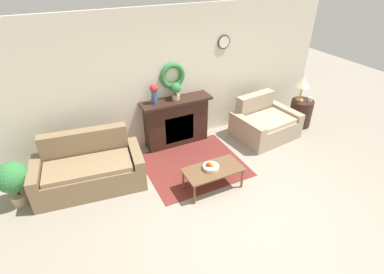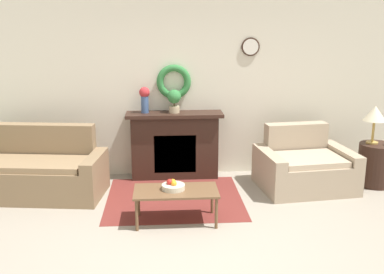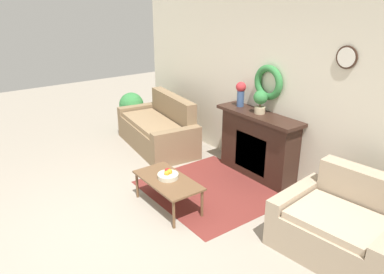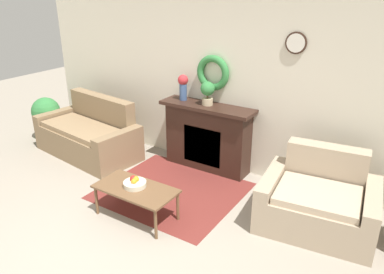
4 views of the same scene
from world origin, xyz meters
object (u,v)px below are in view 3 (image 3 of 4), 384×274
coffee_table (168,182)px  fruit_bowl (168,175)px  vase_on_mantel_left (241,92)px  fireplace (258,144)px  potted_plant_floor_by_couch (132,107)px  couch_left (159,130)px  potted_plant_on_mantel (260,100)px  loveseat_right (342,226)px

coffee_table → fruit_bowl: (-0.03, 0.03, 0.08)m
coffee_table → vase_on_mantel_left: 1.87m
fireplace → potted_plant_floor_by_couch: size_ratio=1.86×
fireplace → fruit_bowl: bearing=-92.5°
fireplace → potted_plant_floor_by_couch: (-3.00, -0.56, -0.03)m
couch_left → fruit_bowl: bearing=-20.9°
coffee_table → potted_plant_on_mantel: 1.80m
fireplace → couch_left: size_ratio=0.76×
fireplace → potted_plant_on_mantel: size_ratio=4.16×
loveseat_right → potted_plant_floor_by_couch: 4.82m
potted_plant_floor_by_couch → coffee_table: bearing=-19.4°
fruit_bowl → potted_plant_on_mantel: (0.07, 1.56, 0.76)m
loveseat_right → vase_on_mantel_left: vase_on_mantel_left is taller
loveseat_right → coffee_table: bearing=-157.6°
coffee_table → potted_plant_floor_by_couch: bearing=160.6°
coffee_table → fruit_bowl: size_ratio=3.61×
potted_plant_on_mantel → coffee_table: bearing=-91.3°
coffee_table → couch_left: bearing=151.6°
coffee_table → vase_on_mantel_left: vase_on_mantel_left is taller
potted_plant_on_mantel → fruit_bowl: bearing=-92.5°
couch_left → vase_on_mantel_left: size_ratio=4.88×
fireplace → couch_left: 1.99m
loveseat_right → potted_plant_floor_by_couch: loveseat_right is taller
couch_left → potted_plant_on_mantel: potted_plant_on_mantel is taller
loveseat_right → fruit_bowl: size_ratio=5.01×
couch_left → potted_plant_floor_by_couch: couch_left is taller
couch_left → potted_plant_on_mantel: bearing=24.7°
coffee_table → potted_plant_on_mantel: size_ratio=2.87×
potted_plant_on_mantel → loveseat_right: bearing=-17.1°
fireplace → potted_plant_on_mantel: (-0.00, -0.01, 0.70)m
loveseat_right → coffee_table: (-1.86, -1.03, 0.06)m
fruit_bowl → potted_plant_on_mantel: bearing=87.5°
fruit_bowl → potted_plant_on_mantel: 1.74m
fireplace → loveseat_right: 1.92m
fireplace → loveseat_right: fireplace is taller
fireplace → couch_left: (-1.88, -0.61, -0.19)m
loveseat_right → vase_on_mantel_left: (-2.26, 0.58, 0.93)m
vase_on_mantel_left → potted_plant_on_mantel: 0.43m
fruit_bowl → vase_on_mantel_left: size_ratio=0.71×
loveseat_right → fruit_bowl: loveseat_right is taller
potted_plant_floor_by_couch → fireplace: bearing=10.6°
couch_left → fireplace: bearing=25.1°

